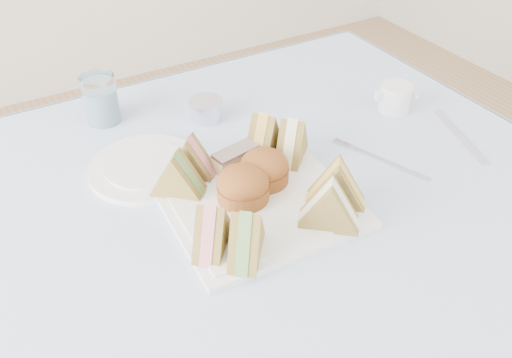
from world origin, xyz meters
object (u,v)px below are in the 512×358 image
table (285,333)px  serving_plate (256,200)px  creamer_jug (395,98)px  water_glass (101,99)px

table → serving_plate: (-0.06, 0.01, 0.38)m
serving_plate → creamer_jug: (0.40, 0.12, 0.02)m
water_glass → creamer_jug: size_ratio=1.53×
table → serving_plate: 0.39m
creamer_jug → serving_plate: bearing=-152.3°
creamer_jug → table: bearing=-147.4°
table → creamer_jug: (0.34, 0.13, 0.40)m
serving_plate → creamer_jug: bearing=19.3°
water_glass → creamer_jug: water_glass is taller
serving_plate → creamer_jug: size_ratio=4.52×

